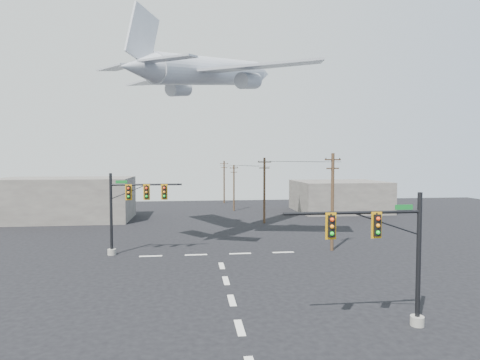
{
  "coord_description": "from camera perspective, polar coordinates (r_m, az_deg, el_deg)",
  "views": [
    {
      "loc": [
        -2.42,
        -23.84,
        8.56
      ],
      "look_at": [
        1.12,
        5.0,
        7.08
      ],
      "focal_mm": 30.0,
      "sensor_mm": 36.0,
      "label": 1
    }
  ],
  "objects": [
    {
      "name": "building_right",
      "position": [
        68.62,
        13.88,
        -2.24
      ],
      "size": [
        14.0,
        12.0,
        5.0
      ],
      "primitive_type": "cube",
      "color": "slate",
      "rests_on": "ground"
    },
    {
      "name": "signal_mast_near",
      "position": [
        21.95,
        20.57,
        -9.94
      ],
      "size": [
        7.44,
        0.76,
        6.91
      ],
      "color": "gray",
      "rests_on": "ground"
    },
    {
      "name": "airliner",
      "position": [
        43.73,
        -3.92,
        15.08
      ],
      "size": [
        21.1,
        22.8,
        6.89
      ],
      "rotation": [
        0.0,
        -0.16,
        0.91
      ],
      "color": "#AEB3BB"
    },
    {
      "name": "utility_pole_b",
      "position": [
        53.92,
        3.48,
        -1.28
      ],
      "size": [
        1.72,
        0.73,
        8.83
      ],
      "rotation": [
        0.0,
        0.0,
        -0.35
      ],
      "color": "#4C3520",
      "rests_on": "ground"
    },
    {
      "name": "lane_markings",
      "position": [
        30.5,
        -2.23,
        -13.37
      ],
      "size": [
        14.0,
        21.2,
        0.01
      ],
      "color": "silver",
      "rests_on": "ground"
    },
    {
      "name": "ground",
      "position": [
        25.45,
        -1.19,
        -16.75
      ],
      "size": [
        120.0,
        120.0,
        0.0
      ],
      "primitive_type": "plane",
      "color": "black",
      "rests_on": "ground"
    },
    {
      "name": "utility_pole_d",
      "position": [
        78.89,
        -2.27,
        -0.14
      ],
      "size": [
        1.62,
        0.81,
        8.34
      ],
      "rotation": [
        0.0,
        0.0,
        -0.42
      ],
      "color": "#4C3520",
      "rests_on": "ground"
    },
    {
      "name": "signal_mast_far",
      "position": [
        37.4,
        -15.51,
        -3.98
      ],
      "size": [
        6.66,
        0.81,
        7.37
      ],
      "color": "gray",
      "rests_on": "ground"
    },
    {
      "name": "utility_pole_c",
      "position": [
        66.94,
        -0.87,
        -0.97
      ],
      "size": [
        1.49,
        0.71,
        7.69
      ],
      "rotation": [
        0.0,
        0.0,
        0.4
      ],
      "color": "#4C3520",
      "rests_on": "ground"
    },
    {
      "name": "power_lines",
      "position": [
        57.96,
        2.13,
        2.22
      ],
      "size": [
        8.3,
        42.41,
        0.96
      ],
      "color": "black"
    },
    {
      "name": "building_left",
      "position": [
        61.66,
        -23.56,
        -2.51
      ],
      "size": [
        18.0,
        10.0,
        6.0
      ],
      "primitive_type": "cube",
      "color": "slate",
      "rests_on": "ground"
    },
    {
      "name": "utility_pole_a",
      "position": [
        38.62,
        13.01,
        -2.76
      ],
      "size": [
        1.77,
        0.73,
        9.17
      ],
      "rotation": [
        0.0,
        0.0,
        0.34
      ],
      "color": "#4C3520",
      "rests_on": "ground"
    }
  ]
}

